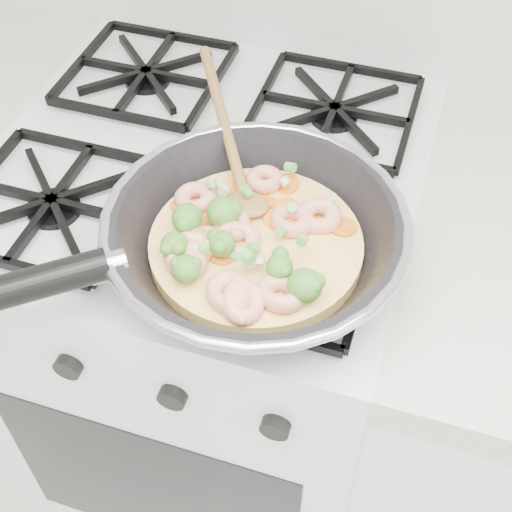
% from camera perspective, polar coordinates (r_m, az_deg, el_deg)
% --- Properties ---
extents(stove, '(0.60, 0.60, 0.92)m').
position_cam_1_polar(stove, '(1.33, -3.20, -6.89)').
color(stove, white).
rests_on(stove, ground).
extents(skillet, '(0.46, 0.50, 0.10)m').
position_cam_1_polar(skillet, '(0.81, -0.52, 1.39)').
color(skillet, black).
rests_on(skillet, stove).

